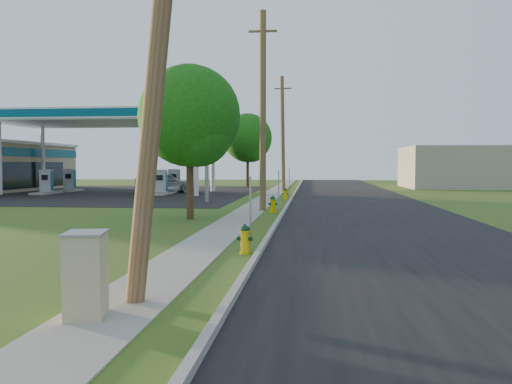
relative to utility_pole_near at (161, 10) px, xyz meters
The scene contains 25 objects.
ground_plane 4.94m from the utility_pole_near, 59.04° to the left, with size 140.00×140.00×0.00m, color #3B5420.
road 13.04m from the utility_pole_near, 65.13° to the left, with size 8.00×120.00×0.02m, color black.
curb 12.02m from the utility_pole_near, 84.29° to the left, with size 0.15×120.00×0.15m, color gray.
sidewalk 12.01m from the utility_pole_near, 93.38° to the left, with size 1.50×120.00×0.03m, color gray.
forecourt 36.73m from the utility_pole_near, 115.02° to the left, with size 26.00×28.00×0.02m, color black.
utility_pole_near is the anchor object (origin of this frame).
utility_pole_mid 18.00m from the utility_pole_near, 90.00° to the left, with size 1.40×0.32×9.80m.
utility_pole_far 36.00m from the utility_pole_near, 90.00° to the left, with size 1.40×0.32×9.50m.
sign_post_near 6.50m from the utility_pole_near, 80.72° to the left, with size 0.05×0.04×2.00m, color gray.
sign_post_mid 17.44m from the utility_pole_near, 87.14° to the left, with size 0.05×0.04×2.00m, color gray.
sign_post_far 29.46m from the utility_pole_near, 88.33° to the left, with size 0.05×0.04×2.00m, color gray.
gas_canopy 35.63m from the utility_pole_near, 112.10° to the left, with size 18.18×9.18×6.40m.
fuel_pump_nw 36.03m from the utility_pole_near, 120.00° to the left, with size 1.20×3.20×1.90m.
fuel_pump_ne 32.51m from the utility_pole_near, 106.02° to the left, with size 1.20×3.20×1.90m.
fuel_pump_sw 39.52m from the utility_pole_near, 117.09° to the left, with size 1.20×3.20×1.90m.
fuel_pump_se 36.34m from the utility_pole_near, 104.27° to the left, with size 1.20×3.20×1.90m.
price_pylon 23.83m from the utility_pole_near, 99.42° to the left, with size 0.34×2.04×6.85m.
distant_building 49.70m from the utility_pole_near, 67.98° to the left, with size 14.00×10.00×4.00m, color gray.
tree_verge 13.76m from the utility_pole_near, 100.74° to the left, with size 4.26×4.26×6.45m.
tree_lot 44.66m from the utility_pole_near, 94.94° to the left, with size 4.83×4.83×7.32m.
hydrant_near 6.77m from the utility_pole_near, 81.92° to the left, with size 0.41×0.36×0.79m.
hydrant_mid 17.50m from the utility_pole_near, 88.04° to the left, with size 0.42×0.38×0.83m.
hydrant_far 27.18m from the utility_pole_near, 88.54° to the left, with size 0.39×0.35×0.75m.
utility_cabinet 4.35m from the utility_pole_near, 134.47° to the right, with size 0.72×0.86×1.31m.
car_silver 35.40m from the utility_pole_near, 105.43° to the left, with size 1.96×4.88×1.66m, color silver.
Camera 1 is at (1.84, -9.66, 2.32)m, focal length 38.00 mm.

